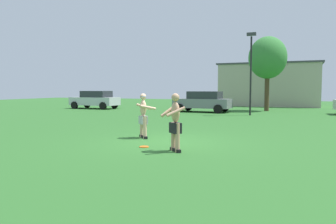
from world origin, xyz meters
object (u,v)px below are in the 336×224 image
(frisbee, at_px, (144,147))
(lamp_post, at_px, (251,65))
(tree_right_field, at_px, (268,58))
(car_gray_near_post, at_px, (203,101))
(car_silver_far_end, at_px, (95,99))
(player_in_black, at_px, (175,121))
(player_with_cap, at_px, (143,114))

(frisbee, bearing_deg, lamp_post, 84.70)
(tree_right_field, bearing_deg, car_gray_near_post, -145.12)
(frisbee, distance_m, tree_right_field, 18.65)
(lamp_post, bearing_deg, car_silver_far_end, 171.81)
(player_in_black, height_order, tree_right_field, tree_right_field)
(frisbee, xyz_separation_m, tree_right_field, (1.81, 18.09, 4.18))
(car_gray_near_post, distance_m, tree_right_field, 6.32)
(player_with_cap, xyz_separation_m, frisbee, (0.85, -1.63, -0.88))
(car_silver_far_end, height_order, tree_right_field, tree_right_field)
(player_in_black, height_order, car_gray_near_post, player_in_black)
(player_in_black, distance_m, tree_right_field, 18.66)
(car_silver_far_end, distance_m, tree_right_field, 15.08)
(player_in_black, relative_size, tree_right_field, 0.28)
(player_in_black, bearing_deg, lamp_post, 89.58)
(player_with_cap, relative_size, car_gray_near_post, 0.38)
(car_gray_near_post, height_order, tree_right_field, tree_right_field)
(car_silver_far_end, bearing_deg, tree_right_field, 11.07)
(player_with_cap, bearing_deg, lamp_post, 79.86)
(frisbee, relative_size, car_silver_far_end, 0.07)
(player_with_cap, height_order, lamp_post, lamp_post)
(player_in_black, bearing_deg, car_gray_near_post, 103.62)
(frisbee, distance_m, car_gray_near_post, 15.27)
(car_silver_far_end, bearing_deg, player_with_cap, -49.19)
(lamp_post, height_order, tree_right_field, tree_right_field)
(player_with_cap, relative_size, frisbee, 5.53)
(car_gray_near_post, distance_m, car_silver_far_end, 10.05)
(lamp_post, bearing_deg, player_with_cap, -100.14)
(frisbee, bearing_deg, car_silver_far_end, 129.59)
(player_with_cap, xyz_separation_m, car_silver_far_end, (-11.77, 13.63, -0.07))
(player_with_cap, bearing_deg, car_gray_near_post, 97.33)
(car_gray_near_post, bearing_deg, tree_right_field, 34.88)
(lamp_post, bearing_deg, frisbee, -95.30)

